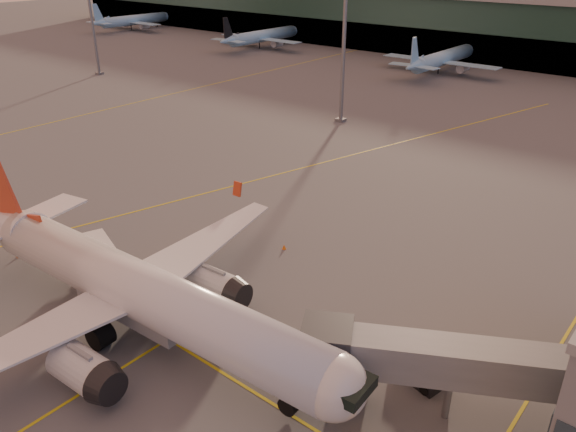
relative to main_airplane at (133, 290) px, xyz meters
The scene contains 11 objects.
ground 6.36m from the main_airplane, 121.00° to the right, with size 600.00×600.00×0.00m, color #4C4F54.
taxi_markings 41.79m from the main_airplane, 103.59° to the left, with size 100.12×173.00×0.01m.
mast_west_far 109.61m from the main_airplane, 147.93° to the left, with size 2.40×2.40×25.60m.
mast_west_near 66.72m from the main_airplane, 109.93° to the left, with size 2.40×2.40×25.60m.
distant_aircraft_row 116.39m from the main_airplane, 101.63° to the left, with size 290.00×34.00×13.00m.
main_airplane is the anchor object (origin of this frame).
jet_bridge 26.22m from the main_airplane, 18.34° to the left, with size 19.76×12.73×6.25m.
catering_truck 10.46m from the main_airplane, 162.07° to the left, with size 5.45×3.68×3.90m.
pushback_tug 22.93m from the main_airplane, 25.30° to the left, with size 4.18×2.83×1.97m.
cone_tail 20.27m from the main_airplane, behind, with size 0.43×0.43×0.55m.
cone_wing_left 18.96m from the main_airplane, 89.31° to the left, with size 0.41×0.41×0.52m.
Camera 1 is at (35.95, -17.24, 29.01)m, focal length 35.00 mm.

